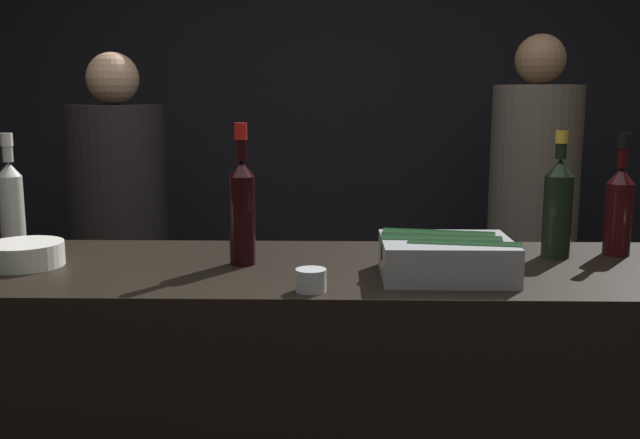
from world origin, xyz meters
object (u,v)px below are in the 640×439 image
at_px(ice_bin_with_bottles, 446,255).
at_px(bowl_white, 24,254).
at_px(candle_votive, 311,280).
at_px(person_in_hoodie, 532,217).
at_px(red_wine_bottle_black_foil, 619,207).
at_px(person_blond_tee, 120,234).
at_px(champagne_bottle, 558,205).
at_px(red_wine_bottle_tall, 242,206).
at_px(white_wine_bottle, 11,198).

relative_size(ice_bin_with_bottles, bowl_white, 1.65).
xyz_separation_m(candle_votive, person_in_hoodie, (0.91, 1.45, -0.10)).
distance_m(candle_votive, red_wine_bottle_black_foil, 0.96).
distance_m(person_in_hoodie, person_blond_tee, 1.76).
bearing_deg(ice_bin_with_bottles, person_blond_tee, 135.80).
bearing_deg(ice_bin_with_bottles, red_wine_bottle_black_foil, 26.29).
bearing_deg(red_wine_bottle_black_foil, champagne_bottle, -169.96).
distance_m(red_wine_bottle_black_foil, person_blond_tee, 1.94).
relative_size(champagne_bottle, person_blond_tee, 0.21).
xyz_separation_m(red_wine_bottle_black_foil, red_wine_bottle_tall, (-1.06, -0.14, 0.02)).
bearing_deg(red_wine_bottle_tall, champagne_bottle, 6.95).
xyz_separation_m(candle_votive, person_blond_tee, (-0.84, 1.29, -0.15)).
height_order(candle_votive, white_wine_bottle, white_wine_bottle).
height_order(bowl_white, person_blond_tee, person_blond_tee).
xyz_separation_m(bowl_white, red_wine_bottle_black_foil, (1.64, 0.17, 0.10)).
height_order(person_in_hoodie, person_blond_tee, person_in_hoodie).
distance_m(bowl_white, red_wine_bottle_black_foil, 1.65).
relative_size(bowl_white, candle_votive, 2.82).
xyz_separation_m(ice_bin_with_bottles, person_blond_tee, (-1.18, 1.14, -0.18)).
distance_m(white_wine_bottle, person_in_hoodie, 2.08).
bearing_deg(white_wine_bottle, red_wine_bottle_tall, -17.96).
bearing_deg(candle_votive, bowl_white, 163.30).
relative_size(candle_votive, person_blond_tee, 0.04).
xyz_separation_m(ice_bin_with_bottles, red_wine_bottle_black_foil, (0.53, 0.26, 0.08)).
bearing_deg(champagne_bottle, bowl_white, -174.49).
xyz_separation_m(bowl_white, person_blond_tee, (-0.07, 1.06, -0.16)).
relative_size(red_wine_bottle_tall, person_in_hoodie, 0.22).
bearing_deg(bowl_white, red_wine_bottle_black_foil, 6.02).
bearing_deg(bowl_white, champagne_bottle, 5.51).
bearing_deg(white_wine_bottle, person_in_hoodie, 27.23).
bearing_deg(red_wine_bottle_tall, ice_bin_with_bottles, -12.97).
height_order(red_wine_bottle_tall, person_blond_tee, person_blond_tee).
relative_size(red_wine_bottle_black_foil, white_wine_bottle, 1.02).
bearing_deg(red_wine_bottle_black_foil, ice_bin_with_bottles, -153.71).
xyz_separation_m(bowl_white, candle_votive, (0.78, -0.23, -0.01)).
bearing_deg(white_wine_bottle, person_blond_tee, 83.77).
bearing_deg(person_in_hoodie, red_wine_bottle_tall, 142.48).
bearing_deg(red_wine_bottle_tall, white_wine_bottle, 162.04).
xyz_separation_m(ice_bin_with_bottles, bowl_white, (-1.11, 0.09, -0.02)).
height_order(red_wine_bottle_black_foil, person_in_hoodie, person_in_hoodie).
relative_size(champagne_bottle, white_wine_bottle, 1.05).
distance_m(red_wine_bottle_tall, person_in_hoodie, 1.64).
distance_m(candle_votive, person_blond_tee, 1.55).
relative_size(red_wine_bottle_black_foil, red_wine_bottle_tall, 0.91).
bearing_deg(candle_votive, person_blond_tee, 123.13).
bearing_deg(red_wine_bottle_tall, person_in_hoodie, 46.98).
relative_size(white_wine_bottle, person_blond_tee, 0.20).
bearing_deg(person_blond_tee, red_wine_bottle_black_foil, -36.03).
height_order(bowl_white, red_wine_bottle_black_foil, red_wine_bottle_black_foil).
bearing_deg(champagne_bottle, person_blond_tee, 148.95).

